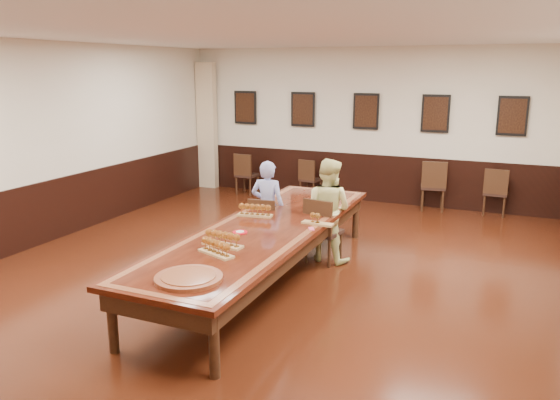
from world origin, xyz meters
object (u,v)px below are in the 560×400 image
at_px(spare_chair_c, 433,185).
at_px(person_man, 268,207).
at_px(chair_man, 266,226).
at_px(spare_chair_a, 247,174).
at_px(carved_platter, 189,278).
at_px(conference_table, 265,237).
at_px(spare_chair_b, 310,178).
at_px(spare_chair_d, 496,191).
at_px(person_woman, 327,210).
at_px(chair_woman, 324,230).

bearing_deg(spare_chair_c, person_man, 52.05).
bearing_deg(chair_man, spare_chair_a, -64.63).
distance_m(chair_man, spare_chair_a, 4.15).
height_order(spare_chair_c, carved_platter, spare_chair_c).
height_order(person_man, conference_table, person_man).
bearing_deg(spare_chair_c, conference_table, 62.45).
bearing_deg(spare_chair_b, conference_table, 111.37).
bearing_deg(carved_platter, person_man, 100.38).
bearing_deg(spare_chair_d, person_woman, 63.07).
height_order(chair_woman, person_man, person_man).
height_order(chair_man, person_woman, person_woman).
bearing_deg(carved_platter, spare_chair_c, 78.49).
xyz_separation_m(chair_woman, spare_chair_c, (1.00, 3.73, 0.02)).
height_order(person_woman, carved_platter, person_woman).
bearing_deg(spare_chair_c, spare_chair_b, -11.39).
height_order(spare_chair_a, spare_chair_b, spare_chair_a).
bearing_deg(spare_chair_a, person_man, 123.87).
bearing_deg(spare_chair_a, spare_chair_c, -174.67).
relative_size(person_man, person_woman, 0.94).
height_order(spare_chair_c, person_woman, person_woman).
xyz_separation_m(spare_chair_b, spare_chair_d, (3.79, 0.04, 0.04)).
xyz_separation_m(chair_woman, person_man, (-0.92, 0.05, 0.23)).
distance_m(spare_chair_a, conference_table, 5.22).
relative_size(spare_chair_c, spare_chair_d, 1.09).
relative_size(chair_woman, spare_chair_c, 0.96).
bearing_deg(person_woman, spare_chair_c, -97.12).
xyz_separation_m(chair_man, spare_chair_a, (-2.13, 3.56, 0.01)).
height_order(spare_chair_b, carved_platter, spare_chair_b).
xyz_separation_m(chair_man, spare_chair_d, (3.09, 3.86, 0.01)).
relative_size(chair_man, conference_table, 0.18).
height_order(spare_chair_c, person_man, person_man).
height_order(chair_woman, spare_chair_b, chair_woman).
height_order(chair_man, person_man, person_man).
relative_size(spare_chair_c, person_woman, 0.67).
bearing_deg(chair_woman, spare_chair_b, -58.69).
distance_m(spare_chair_d, person_man, 4.88).
bearing_deg(spare_chair_c, spare_chair_a, -7.37).
bearing_deg(chair_woman, person_man, 4.76).
relative_size(chair_man, spare_chair_c, 0.89).
distance_m(chair_woman, spare_chair_a, 4.65).
relative_size(chair_man, spare_chair_d, 0.97).
bearing_deg(carved_platter, chair_man, 100.53).
distance_m(chair_woman, spare_chair_d, 4.39).
bearing_deg(person_woman, carved_platter, 91.09).
xyz_separation_m(person_woman, conference_table, (-0.49, -1.12, -0.15)).
relative_size(person_woman, carved_platter, 1.82).
xyz_separation_m(chair_man, carved_platter, (0.55, -2.95, 0.33)).
bearing_deg(chair_woman, spare_chair_a, -41.04).
bearing_deg(spare_chair_a, spare_chair_b, -167.38).
bearing_deg(spare_chair_d, chair_woman, 63.57).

